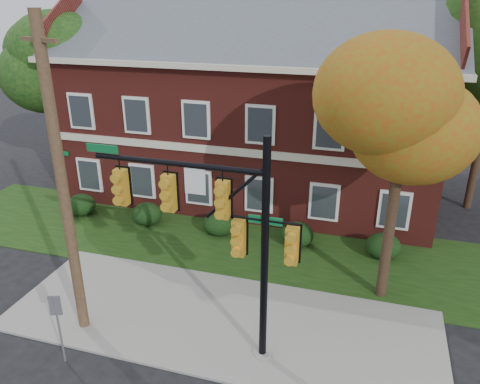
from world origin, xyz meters
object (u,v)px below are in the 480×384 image
(tree_near_right, at_px, (414,111))
(sign_post, at_px, (57,318))
(hedge_center, at_px, (219,224))
(traffic_signal, at_px, (221,224))
(hedge_left, at_px, (147,214))
(utility_pole, at_px, (63,187))
(tree_left_rear, at_px, (67,60))
(hedge_far_left, at_px, (81,205))
(tree_far_rear, at_px, (307,13))
(apartment_building, at_px, (251,99))
(hedge_far_right, at_px, (383,246))
(hedge_right, at_px, (297,234))

(tree_near_right, height_order, sign_post, tree_near_right)
(hedge_center, bearing_deg, traffic_signal, -69.86)
(hedge_left, distance_m, utility_pole, 8.51)
(tree_left_rear, relative_size, utility_pole, 0.93)
(hedge_far_left, relative_size, tree_far_rear, 0.12)
(tree_near_right, distance_m, tree_left_rear, 18.33)
(tree_far_rear, bearing_deg, tree_left_rear, -141.03)
(apartment_building, height_order, hedge_center, apartment_building)
(hedge_far_right, height_order, traffic_signal, traffic_signal)
(tree_near_right, height_order, traffic_signal, tree_near_right)
(hedge_far_left, relative_size, traffic_signal, 0.21)
(apartment_building, xyz_separation_m, hedge_center, (0.00, -5.25, -4.46))
(apartment_building, distance_m, traffic_signal, 12.40)
(hedge_far_left, distance_m, hedge_far_right, 14.00)
(utility_pole, bearing_deg, hedge_right, 71.30)
(hedge_far_right, height_order, sign_post, sign_post)
(hedge_right, bearing_deg, hedge_center, 180.00)
(hedge_far_left, relative_size, hedge_center, 1.00)
(hedge_right, xyz_separation_m, utility_pole, (-5.58, -7.19, 4.32))
(tree_far_rear, relative_size, traffic_signal, 1.71)
(tree_left_rear, xyz_separation_m, sign_post, (8.00, -12.84, -5.13))
(hedge_left, distance_m, hedge_far_right, 10.50)
(hedge_far_right, xyz_separation_m, utility_pole, (-9.08, -7.19, 4.32))
(apartment_building, bearing_deg, tree_near_right, -48.23)
(hedge_far_right, bearing_deg, hedge_center, 180.00)
(sign_post, bearing_deg, traffic_signal, 3.93)
(hedge_left, xyz_separation_m, tree_near_right, (10.72, -2.83, 6.14))
(hedge_far_right, bearing_deg, hedge_right, 180.00)
(traffic_signal, height_order, utility_pole, utility_pole)
(apartment_building, distance_m, tree_left_rear, 9.94)
(utility_pole, bearing_deg, hedge_center, 92.96)
(apartment_building, distance_m, sign_post, 14.47)
(hedge_far_right, distance_m, sign_post, 12.37)
(hedge_left, xyz_separation_m, traffic_signal, (6.01, -6.86, 3.65))
(hedge_left, height_order, tree_near_right, tree_near_right)
(hedge_left, relative_size, hedge_right, 1.00)
(sign_post, bearing_deg, apartment_building, 63.39)
(hedge_center, distance_m, tree_near_right, 9.90)
(sign_post, bearing_deg, hedge_left, 81.96)
(hedge_far_right, xyz_separation_m, tree_left_rear, (-16.73, 4.14, 6.16))
(traffic_signal, bearing_deg, hedge_far_right, 57.24)
(hedge_center, relative_size, hedge_right, 1.00)
(hedge_center, bearing_deg, hedge_right, 0.00)
(traffic_signal, xyz_separation_m, sign_post, (-4.24, -1.84, -2.63))
(hedge_left, height_order, tree_left_rear, tree_left_rear)
(sign_post, bearing_deg, tree_far_rear, 62.44)
(hedge_far_left, bearing_deg, traffic_signal, -35.78)
(tree_near_right, bearing_deg, traffic_signal, -139.50)
(hedge_far_left, height_order, sign_post, sign_post)
(hedge_right, bearing_deg, tree_near_right, -37.28)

